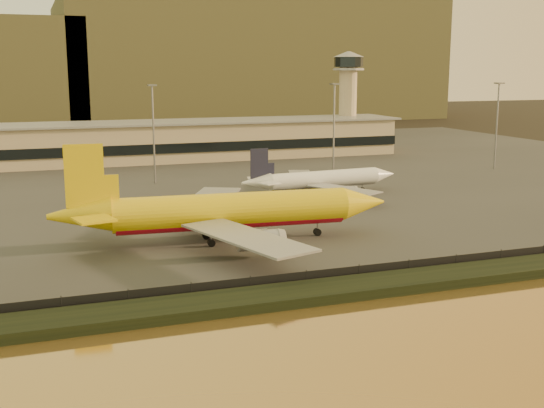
% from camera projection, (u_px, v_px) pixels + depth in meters
% --- Properties ---
extents(ground, '(900.00, 900.00, 0.00)m').
position_uv_depth(ground, '(310.00, 260.00, 107.07)').
color(ground, black).
rests_on(ground, ground).
extents(embankment, '(320.00, 7.00, 1.40)m').
position_uv_depth(embankment, '(359.00, 287.00, 91.24)').
color(embankment, black).
rests_on(embankment, ground).
extents(tarmac, '(320.00, 220.00, 0.20)m').
position_uv_depth(tarmac, '(181.00, 173.00, 194.77)').
color(tarmac, '#2D2D2D').
rests_on(tarmac, ground).
extents(perimeter_fence, '(300.00, 0.05, 2.20)m').
position_uv_depth(perimeter_fence, '(346.00, 275.00, 94.82)').
color(perimeter_fence, black).
rests_on(perimeter_fence, tarmac).
extents(terminal_building, '(202.00, 25.00, 12.60)m').
position_uv_depth(terminal_building, '(115.00, 143.00, 216.97)').
color(terminal_building, tan).
rests_on(terminal_building, tarmac).
extents(control_tower, '(11.20, 11.20, 35.50)m').
position_uv_depth(control_tower, '(348.00, 91.00, 246.99)').
color(control_tower, tan).
rests_on(control_tower, tarmac).
extents(apron_light_masts, '(152.20, 12.20, 25.40)m').
position_uv_depth(apron_light_masts, '(252.00, 122.00, 178.23)').
color(apron_light_masts, slate).
rests_on(apron_light_masts, tarmac).
extents(distant_hills, '(470.00, 160.00, 70.00)m').
position_uv_depth(distant_hills, '(58.00, 66.00, 408.02)').
color(distant_hills, brown).
rests_on(distant_hills, ground).
extents(dhl_cargo_jet, '(58.71, 57.33, 17.53)m').
position_uv_depth(dhl_cargo_jet, '(226.00, 212.00, 116.51)').
color(dhl_cargo_jet, '#E0BA0B').
rests_on(dhl_cargo_jet, tarmac).
extents(white_narrowbody_jet, '(40.59, 39.52, 11.66)m').
position_uv_depth(white_narrowbody_jet, '(321.00, 180.00, 161.25)').
color(white_narrowbody_jet, white).
rests_on(white_narrowbody_jet, tarmac).
extents(gse_vehicle_yellow, '(3.75, 2.42, 1.56)m').
position_uv_depth(gse_vehicle_yellow, '(315.00, 211.00, 139.28)').
color(gse_vehicle_yellow, '#E0BA0B').
rests_on(gse_vehicle_yellow, tarmac).
extents(gse_vehicle_white, '(4.61, 3.08, 1.91)m').
position_uv_depth(gse_vehicle_white, '(178.00, 221.00, 129.40)').
color(gse_vehicle_white, white).
rests_on(gse_vehicle_white, tarmac).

